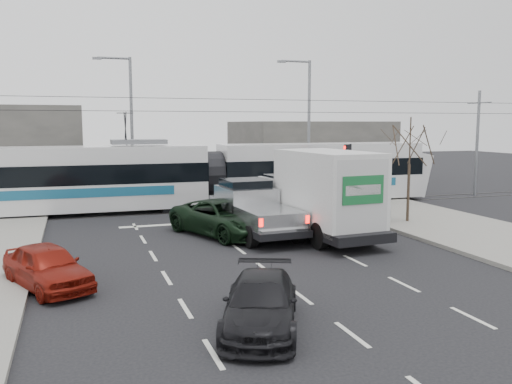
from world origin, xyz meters
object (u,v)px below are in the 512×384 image
object	(u,v)px
silver_pickup	(252,208)
green_car	(224,218)
traffic_signal	(348,163)
red_car	(47,266)
bare_tree	(410,146)
street_lamp_near	(306,119)
dark_car	(261,303)
tram	(212,175)
navy_pickup	(341,194)
box_truck	(320,195)
street_lamp_far	(129,119)

from	to	relation	value
silver_pickup	green_car	distance (m)	1.30
traffic_signal	red_car	distance (m)	17.82
bare_tree	street_lamp_near	size ratio (longest dim) A/B	0.56
dark_car	tram	bearing A→B (deg)	101.92
navy_pickup	tram	bearing A→B (deg)	140.05
bare_tree	traffic_signal	distance (m)	4.28
bare_tree	dark_car	xyz separation A→B (m)	(-11.16, -10.43, -3.18)
street_lamp_near	dark_car	world-z (taller)	street_lamp_near
green_car	traffic_signal	bearing A→B (deg)	3.59
green_car	silver_pickup	bearing A→B (deg)	-27.11
green_car	bare_tree	bearing A→B (deg)	-23.05
box_truck	dark_car	size ratio (longest dim) A/B	1.81
silver_pickup	tram	bearing A→B (deg)	85.62
bare_tree	red_car	distance (m)	17.28
green_car	red_car	bearing A→B (deg)	-162.41
red_car	bare_tree	bearing A→B (deg)	-5.52
navy_pickup	dark_car	distance (m)	16.15
navy_pickup	green_car	size ratio (longest dim) A/B	1.05
box_truck	navy_pickup	distance (m)	5.50
silver_pickup	box_truck	distance (m)	3.04
traffic_signal	box_truck	distance (m)	6.96
silver_pickup	green_car	xyz separation A→B (m)	(-1.24, 0.12, -0.40)
traffic_signal	red_car	size ratio (longest dim) A/B	0.93
dark_car	traffic_signal	bearing A→B (deg)	77.60
silver_pickup	box_truck	xyz separation A→B (m)	(2.52, -1.55, 0.67)
silver_pickup	navy_pickup	world-z (taller)	navy_pickup
traffic_signal	dark_car	distance (m)	17.70
street_lamp_far	navy_pickup	distance (m)	14.89
street_lamp_far	green_car	xyz separation A→B (m)	(2.65, -13.27, -4.34)
bare_tree	silver_pickup	size ratio (longest dim) A/B	0.76
box_truck	red_car	distance (m)	11.51
street_lamp_near	green_car	xyz separation A→B (m)	(-8.85, -11.27, -4.34)
tram	navy_pickup	size ratio (longest dim) A/B	4.56
tram	green_car	distance (m)	8.03
tram	red_car	world-z (taller)	tram
box_truck	navy_pickup	bearing A→B (deg)	48.49
street_lamp_far	tram	distance (m)	7.50
traffic_signal	street_lamp_near	bearing A→B (deg)	83.59
box_truck	dark_car	bearing A→B (deg)	-127.23
traffic_signal	dark_car	bearing A→B (deg)	-124.82
dark_car	box_truck	bearing A→B (deg)	79.64
red_car	dark_car	distance (m)	7.01
street_lamp_near	street_lamp_far	size ratio (longest dim) A/B	1.00
box_truck	red_car	world-z (taller)	box_truck
traffic_signal	street_lamp_far	xyz separation A→B (m)	(-10.66, 9.50, 2.37)
green_car	navy_pickup	bearing A→B (deg)	-0.77
tram	traffic_signal	bearing A→B (deg)	-31.00
traffic_signal	tram	bearing A→B (deg)	148.42
navy_pickup	red_car	bearing A→B (deg)	-146.80
street_lamp_near	street_lamp_far	world-z (taller)	same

